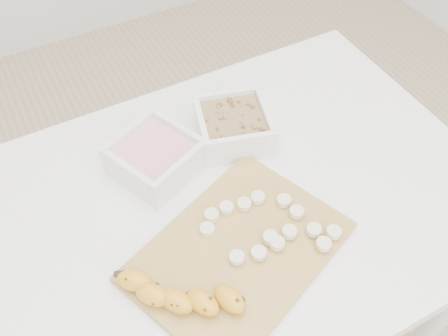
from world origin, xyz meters
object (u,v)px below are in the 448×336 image
bowl_yogurt (155,157)px  cutting_board (238,252)px  banana (183,294)px  bowl_granola (233,125)px  table (231,227)px

bowl_yogurt → cutting_board: bowl_yogurt is taller
cutting_board → banana: size_ratio=1.77×
bowl_granola → banana: bearing=-130.8°
table → bowl_granola: bowl_granola is taller
bowl_granola → banana: bowl_granola is taller
bowl_yogurt → banana: 0.29m
bowl_granola → cutting_board: size_ratio=0.50×
table → bowl_yogurt: (-0.09, 0.14, 0.13)m
table → bowl_granola: size_ratio=5.58×
cutting_board → banana: bearing=-162.4°
bowl_yogurt → bowl_granola: 0.18m
banana → table: bearing=2.7°
bowl_granola → table: bearing=-119.9°
bowl_yogurt → bowl_granola: size_ratio=1.08×
table → bowl_yogurt: bearing=124.7°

